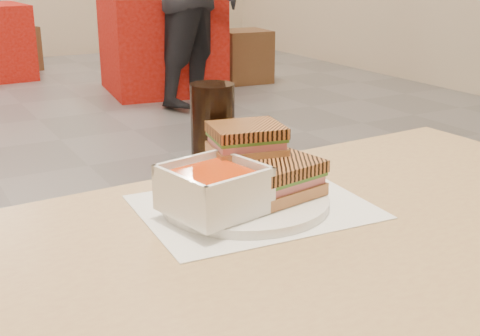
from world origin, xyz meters
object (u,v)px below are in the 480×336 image
panini_lower (278,177)px  bg_chair_1r (244,56)px  bg_table_1 (161,44)px  soup_bowl (214,191)px  cola_glass (213,130)px  plate (245,201)px  main_table (316,307)px  bg_chair_1l (157,62)px  bg_chair_2r (16,49)px

panini_lower → bg_chair_1r: 5.13m
panini_lower → bg_table_1: bearing=69.7°
soup_bowl → bg_chair_1r: size_ratio=0.32×
cola_glass → soup_bowl: bearing=-116.9°
plate → bg_chair_1r: size_ratio=0.55×
main_table → bg_table_1: bg_table_1 is taller
panini_lower → plate: bearing=161.2°
bg_table_1 → bg_chair_1l: bearing=79.7°
plate → bg_chair_2r: 6.25m
soup_bowl → bg_chair_1l: size_ratio=0.35×
bg_chair_1l → plate: bearing=-110.5°
panini_lower → cola_glass: (-0.02, 0.18, 0.04)m
main_table → soup_bowl: 0.23m
cola_glass → bg_chair_1l: cola_glass is taller
soup_bowl → cola_glass: (0.10, 0.19, 0.04)m
panini_lower → bg_chair_2r: (0.74, 6.19, -0.57)m
bg_chair_1l → bg_chair_2r: (-0.94, 1.57, 0.00)m
soup_bowl → panini_lower: bearing=5.0°
cola_glass → bg_chair_1r: size_ratio=0.34×
main_table → soup_bowl: bearing=130.1°
bg_chair_2r → bg_table_1: bearing=-62.8°
plate → bg_chair_1l: 4.95m
panini_lower → bg_chair_2r: bearing=83.2°
plate → main_table: bearing=-77.1°
panini_lower → bg_chair_2r: size_ratio=0.30×
cola_glass → bg_chair_1r: 4.99m
soup_bowl → plate: bearing=21.1°
soup_bowl → panini_lower: soup_bowl is taller
soup_bowl → bg_table_1: size_ratio=0.15×
plate → soup_bowl: 0.08m
plate → cola_glass: 0.18m
plate → soup_bowl: bearing=-158.9°
panini_lower → bg_chair_1r: (2.49, 4.45, -0.55)m
panini_lower → bg_chair_2r: 6.26m
panini_lower → bg_chair_1l: 4.95m
bg_chair_1r → bg_chair_2r: bearing=135.2°
soup_bowl → panini_lower: (0.12, 0.01, -0.00)m
cola_glass → bg_table_1: cola_glass is taller
bg_table_1 → bg_chair_2r: (-0.91, 1.77, -0.18)m
plate → soup_bowl: soup_bowl is taller
soup_bowl → bg_table_1: bearing=68.4°
main_table → cola_glass: (-0.01, 0.31, 0.20)m
bg_table_1 → bg_chair_1r: (0.85, 0.02, -0.17)m
main_table → panini_lower: size_ratio=8.65×
main_table → plate: 0.20m
main_table → cola_glass: 0.37m
soup_bowl → bg_chair_1r: soup_bowl is taller
panini_lower → main_table: bearing=-96.1°
main_table → plate: (-0.03, 0.15, 0.12)m
soup_bowl → bg_chair_1l: (1.80, 4.63, -0.58)m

